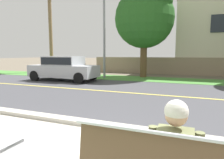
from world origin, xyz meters
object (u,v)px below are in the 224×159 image
seated_person_olive (175,153)px  car_silver_near (64,67)px  streetlamp (105,20)px  shade_tree_far_left (146,14)px  palm_tree_tall (49,0)px

seated_person_olive → car_silver_near: (-7.37, 8.55, 0.18)m
streetlamp → shade_tree_far_left: bearing=23.1°
streetlamp → palm_tree_tall: size_ratio=0.86×
shade_tree_far_left → palm_tree_tall: bearing=172.3°
seated_person_olive → palm_tree_tall: size_ratio=0.15×
car_silver_near → palm_tree_tall: palm_tree_tall is taller
seated_person_olive → streetlamp: bearing=116.8°
shade_tree_far_left → palm_tree_tall: 9.47m
car_silver_near → palm_tree_tall: (-4.76, 4.85, 5.68)m
streetlamp → car_silver_near: bearing=-125.7°
seated_person_olive → shade_tree_far_left: shade_tree_far_left is taller
car_silver_near → seated_person_olive: bearing=-49.2°
seated_person_olive → car_silver_near: bearing=130.8°
shade_tree_far_left → car_silver_near: bearing=-140.6°
streetlamp → palm_tree_tall: 7.41m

